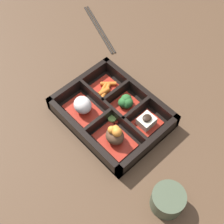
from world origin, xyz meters
name	(u,v)px	position (x,y,z in m)	size (l,w,h in m)	color
ground_plane	(112,117)	(0.00, 0.00, 0.00)	(3.00, 3.00, 0.00)	#4C3523
bento_base	(112,116)	(0.00, 0.00, 0.01)	(0.27, 0.21, 0.01)	black
bento_rim	(113,112)	(0.00, 0.00, 0.02)	(0.27, 0.21, 0.05)	black
bowl_stew	(115,136)	(-0.06, 0.05, 0.03)	(0.10, 0.07, 0.06)	maroon
bowl_rice	(83,107)	(0.06, 0.05, 0.03)	(0.10, 0.07, 0.05)	maroon
bowl_tofu	(146,122)	(-0.08, -0.04, 0.02)	(0.06, 0.07, 0.04)	maroon
bowl_greens	(125,102)	(0.00, -0.05, 0.03)	(0.05, 0.07, 0.03)	maroon
bowl_carrots	(105,89)	(0.07, -0.04, 0.02)	(0.06, 0.07, 0.02)	maroon
bowl_pickles	(113,117)	(-0.01, 0.01, 0.02)	(0.04, 0.03, 0.01)	maroon
tea_cup	(168,200)	(-0.25, 0.07, 0.03)	(0.07, 0.07, 0.05)	#424C38
chopsticks	(99,28)	(0.27, -0.20, 0.00)	(0.22, 0.09, 0.01)	black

